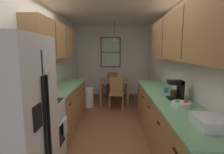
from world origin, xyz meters
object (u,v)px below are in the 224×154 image
(dining_table, at_px, (114,83))
(dining_chair_far, at_px, (112,83))
(microwave_over_range, at_px, (23,52))
(mug_by_coffeemaker, at_px, (166,90))
(stove_range, at_px, (38,134))
(coffee_maker, at_px, (177,89))
(trash_bin, at_px, (88,98))
(storage_canister, at_px, (51,88))
(fruit_bowl, at_px, (181,104))
(refrigerator, at_px, (8,128))
(dish_rack, at_px, (210,122))
(dining_chair_near, at_px, (116,91))

(dining_table, relative_size, dining_chair_far, 1.00)
(microwave_over_range, height_order, mug_by_coffeemaker, microwave_over_range)
(stove_range, xyz_separation_m, coffee_maker, (2.07, 0.35, 0.58))
(trash_bin, height_order, storage_canister, storage_canister)
(fruit_bowl, bearing_deg, storage_canister, 162.17)
(storage_canister, bearing_deg, dining_chair_far, 72.51)
(refrigerator, relative_size, dining_table, 2.01)
(trash_bin, distance_m, fruit_bowl, 3.22)
(refrigerator, xyz_separation_m, dish_rack, (1.98, 0.07, 0.05))
(refrigerator, bearing_deg, stove_range, 95.11)
(trash_bin, height_order, coffee_maker, coffee_maker)
(microwave_over_range, bearing_deg, dish_rack, -16.80)
(dining_chair_far, xyz_separation_m, mug_by_coffeemaker, (1.02, -3.06, 0.45))
(refrigerator, relative_size, dining_chair_far, 2.00)
(dining_chair_near, bearing_deg, dining_chair_far, 96.12)
(stove_range, bearing_deg, refrigerator, -84.89)
(dining_chair_near, height_order, mug_by_coffeemaker, mug_by_coffeemaker)
(trash_bin, distance_m, dish_rack, 3.78)
(refrigerator, xyz_separation_m, mug_by_coffeemaker, (1.95, 1.47, 0.05))
(storage_canister, relative_size, fruit_bowl, 0.84)
(dining_table, bearing_deg, microwave_over_range, -110.64)
(microwave_over_range, height_order, storage_canister, microwave_over_range)
(dining_table, bearing_deg, refrigerator, -104.61)
(dining_chair_near, relative_size, mug_by_coffeemaker, 8.41)
(coffee_maker, bearing_deg, fruit_bowl, -100.62)
(mug_by_coffeemaker, bearing_deg, microwave_over_range, -160.60)
(refrigerator, xyz_separation_m, microwave_over_range, (-0.18, 0.72, 0.73))
(stove_range, xyz_separation_m, mug_by_coffeemaker, (2.02, 0.75, 0.47))
(refrigerator, height_order, dining_table, refrigerator)
(dining_chair_near, xyz_separation_m, coffee_maker, (0.93, -2.15, 0.55))
(dining_chair_near, bearing_deg, dish_rack, -73.83)
(microwave_over_range, distance_m, mug_by_coffeemaker, 2.36)
(microwave_over_range, distance_m, coffee_maker, 2.28)
(microwave_over_range, height_order, trash_bin, microwave_over_range)
(stove_range, relative_size, coffee_maker, 3.74)
(dining_chair_far, relative_size, fruit_bowl, 3.63)
(storage_canister, distance_m, mug_by_coffeemaker, 2.03)
(storage_canister, xyz_separation_m, coffee_maker, (2.08, -0.28, 0.05))
(refrigerator, relative_size, dish_rack, 5.28)
(storage_canister, xyz_separation_m, fruit_bowl, (2.01, -0.65, -0.07))
(refrigerator, xyz_separation_m, coffee_maker, (2.01, 1.07, 0.16))
(mug_by_coffeemaker, height_order, fruit_bowl, fruit_bowl)
(trash_bin, relative_size, coffee_maker, 1.89)
(microwave_over_range, xyz_separation_m, dish_rack, (2.16, -0.65, -0.68))
(dining_table, bearing_deg, stove_range, -108.81)
(storage_canister, xyz_separation_m, dish_rack, (2.05, -1.28, -0.05))
(dining_table, bearing_deg, dish_rack, -75.62)
(stove_range, xyz_separation_m, dining_chair_far, (1.00, 3.81, 0.03))
(fruit_bowl, relative_size, dish_rack, 0.73)
(dining_chair_near, height_order, storage_canister, storage_canister)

